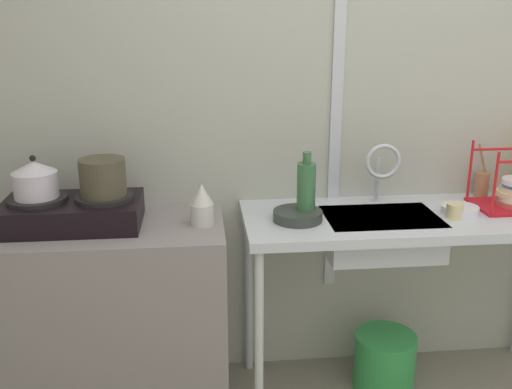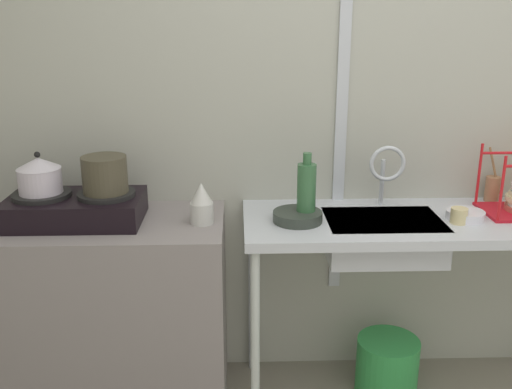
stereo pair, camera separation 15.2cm
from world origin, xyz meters
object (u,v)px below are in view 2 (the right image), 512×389
object	(u,v)px
sink_basin	(382,237)
utensil_jar	(492,188)
percolator	(202,204)
faucet	(387,167)
pot_on_left_burner	(39,175)
cup_by_rack	(459,216)
frying_pan	(298,217)
bottle_by_sink	(306,191)
stove	(75,208)
small_bowl_on_drainboard	(465,215)
pot_on_right_burner	(105,174)
bucket_on_floor	(387,367)

from	to	relation	value
sink_basin	utensil_jar	size ratio (longest dim) A/B	1.93
percolator	faucet	world-z (taller)	faucet
sink_basin	faucet	xyz separation A→B (m)	(0.03, 0.13, 0.27)
pot_on_left_burner	faucet	size ratio (longest dim) A/B	0.61
cup_by_rack	frying_pan	bearing A→B (deg)	176.43
frying_pan	bottle_by_sink	bearing A→B (deg)	21.55
percolator	faucet	distance (m)	0.80
pot_on_left_burner	sink_basin	size ratio (longest dim) A/B	0.36
cup_by_rack	stove	bearing A→B (deg)	177.44
pot_on_left_burner	frying_pan	bearing A→B (deg)	-1.61
small_bowl_on_drainboard	stove	bearing A→B (deg)	179.10
stove	pot_on_right_burner	world-z (taller)	pot_on_right_burner
stove	bucket_on_floor	size ratio (longest dim) A/B	1.92
sink_basin	utensil_jar	xyz separation A→B (m)	(0.54, 0.22, 0.14)
pot_on_right_burner	utensil_jar	size ratio (longest dim) A/B	0.73
pot_on_right_burner	frying_pan	bearing A→B (deg)	-2.15
stove	small_bowl_on_drainboard	bearing A→B (deg)	-0.90
frying_pan	percolator	bearing A→B (deg)	-178.75
bucket_on_floor	stove	bearing A→B (deg)	-179.87
frying_pan	utensil_jar	bearing A→B (deg)	14.90
pot_on_left_burner	sink_basin	distance (m)	1.41
pot_on_left_burner	percolator	bearing A→B (deg)	-3.33
pot_on_left_burner	bucket_on_floor	xyz separation A→B (m)	(1.45, 0.00, -0.91)
faucet	bucket_on_floor	distance (m)	0.91
pot_on_right_burner	cup_by_rack	xyz separation A→B (m)	(1.41, -0.07, -0.17)
pot_on_right_burner	percolator	xyz separation A→B (m)	(0.38, -0.04, -0.11)
pot_on_right_burner	sink_basin	world-z (taller)	pot_on_right_burner
frying_pan	bottle_by_sink	world-z (taller)	bottle_by_sink
faucet	pot_on_left_burner	bearing A→B (deg)	-175.14
stove	sink_basin	xyz separation A→B (m)	(1.25, -0.01, -0.14)
small_bowl_on_drainboard	bucket_on_floor	world-z (taller)	small_bowl_on_drainboard
faucet	bottle_by_sink	bearing A→B (deg)	-159.14
pot_on_left_burner	small_bowl_on_drainboard	bearing A→B (deg)	-0.83
sink_basin	cup_by_rack	xyz separation A→B (m)	(0.29, -0.05, 0.11)
sink_basin	faucet	size ratio (longest dim) A/B	1.69
utensil_jar	sink_basin	bearing A→B (deg)	-157.44
pot_on_right_burner	frying_pan	xyz separation A→B (m)	(0.77, -0.03, -0.18)
percolator	bucket_on_floor	xyz separation A→B (m)	(0.81, 0.04, -0.80)
frying_pan	cup_by_rack	bearing A→B (deg)	-3.57
pot_on_left_burner	bottle_by_sink	world-z (taller)	pot_on_left_burner
small_bowl_on_drainboard	pot_on_left_burner	bearing A→B (deg)	179.17
pot_on_left_burner	pot_on_right_burner	world-z (taller)	pot_on_left_burner
pot_on_right_burner	bottle_by_sink	distance (m)	0.81
faucet	utensil_jar	distance (m)	0.53
pot_on_right_burner	bottle_by_sink	world-z (taller)	bottle_by_sink
stove	bucket_on_floor	distance (m)	1.53
percolator	small_bowl_on_drainboard	size ratio (longest dim) A/B	1.10
sink_basin	bottle_by_sink	xyz separation A→B (m)	(-0.32, -0.00, 0.20)
faucet	stove	bearing A→B (deg)	-174.66
pot_on_left_burner	pot_on_right_burner	xyz separation A→B (m)	(0.26, 0.00, 0.00)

